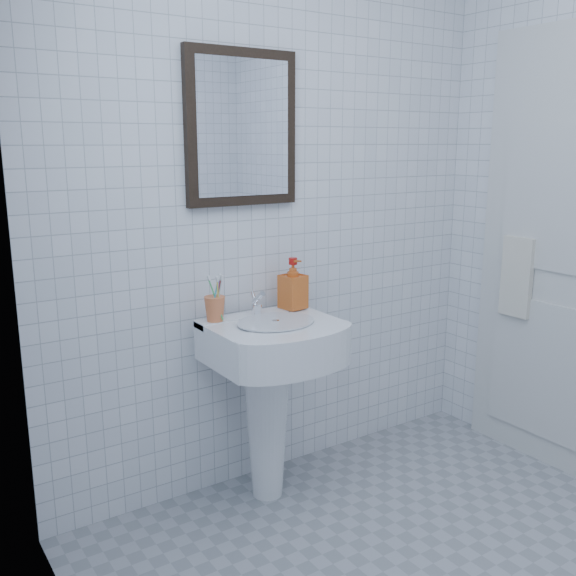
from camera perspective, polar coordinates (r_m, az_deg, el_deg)
wall_back at (r=2.80m, az=-0.83°, el=7.82°), size 2.20×0.02×2.50m
wall_left at (r=1.24m, az=-13.46°, el=1.14°), size 0.02×2.40×2.50m
washbasin at (r=2.68m, az=-1.67°, el=-8.09°), size 0.52×0.38×0.80m
faucet at (r=2.67m, az=-2.79°, el=-1.49°), size 0.04×0.10×0.11m
toothbrush_cup at (r=2.59m, az=-6.52°, el=-1.85°), size 0.09×0.09×0.10m
soap_dispenser at (r=2.76m, az=0.44°, el=0.39°), size 0.11×0.11×0.22m
wall_mirror at (r=2.68m, az=-4.11°, el=13.98°), size 0.50×0.04×0.62m
bathroom_door at (r=3.14m, az=22.88°, el=2.75°), size 0.04×0.80×2.00m
towel_ring at (r=3.22m, az=20.12°, el=4.10°), size 0.01×0.18×0.18m
hand_towel at (r=3.23m, az=19.67°, el=0.92°), size 0.03×0.16×0.38m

